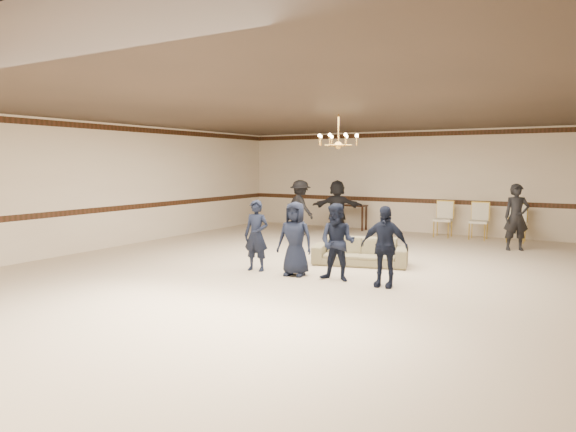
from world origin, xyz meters
name	(u,v)px	position (x,y,z in m)	size (l,w,h in m)	color
room	(316,192)	(0.00, 0.00, 1.60)	(12.01, 14.01, 3.21)	#B8A78D
chair_rail	(418,201)	(0.00, 6.99, 1.00)	(12.00, 0.02, 0.14)	#361B10
crown_molding	(419,134)	(0.00, 6.99, 3.08)	(12.00, 0.02, 0.14)	#361B10
chandelier	(338,130)	(0.00, 1.00, 2.88)	(0.94, 0.94, 0.89)	gold
boy_a	(256,235)	(-1.12, -0.47, 0.72)	(0.52, 0.34, 1.44)	black
boy_b	(295,239)	(-0.22, -0.47, 0.72)	(0.70, 0.46, 1.44)	black
boy_c	(337,242)	(0.68, -0.47, 0.72)	(0.70, 0.54, 1.44)	black
boy_d	(384,246)	(1.58, -0.47, 0.72)	(0.84, 0.35, 1.44)	black
settee	(360,251)	(0.47, 1.15, 0.29)	(1.99, 0.78, 0.58)	#7F7455
adult_left	(300,208)	(-2.88, 4.55, 0.83)	(1.08, 0.62, 1.67)	black
adult_mid	(337,207)	(-1.98, 5.25, 0.83)	(1.55, 0.49, 1.67)	black
adult_right	(516,217)	(3.12, 4.85, 0.83)	(0.61, 0.40, 1.67)	black
banquet_chair_left	(443,219)	(0.97, 6.30, 0.52)	(0.51, 0.51, 1.05)	beige
banquet_chair_mid	(478,221)	(1.97, 6.30, 0.52)	(0.51, 0.51, 1.05)	beige
banquet_chair_right	(516,223)	(2.97, 6.30, 0.52)	(0.51, 0.51, 1.05)	beige
console_table	(352,217)	(-2.03, 6.50, 0.42)	(0.99, 0.42, 0.83)	black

